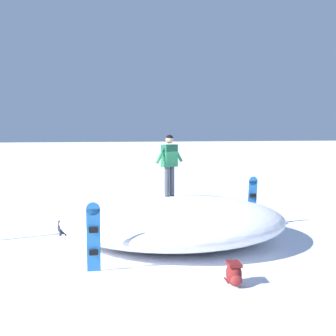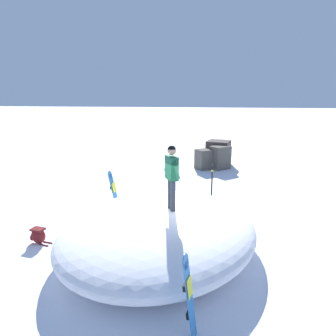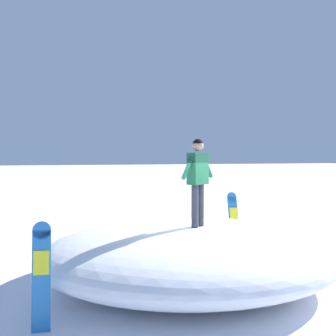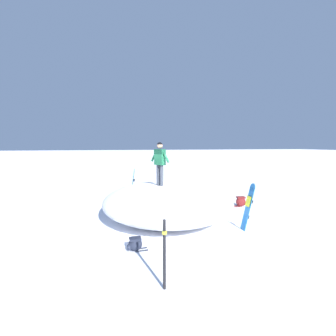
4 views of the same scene
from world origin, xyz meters
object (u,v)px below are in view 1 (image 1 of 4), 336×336
object	(u,v)px
snowboarder_standing	(169,159)
backpack_near	(62,227)
snowboard_secondary_upright	(252,200)
snowboard_primary_upright	(93,236)
backpack_far	(234,274)

from	to	relation	value
snowboarder_standing	backpack_near	xyz separation A→B (m)	(-3.00, 1.33, -2.09)
snowboard_secondary_upright	backpack_near	world-z (taller)	snowboard_secondary_upright
snowboard_primary_upright	backpack_far	size ratio (longest dim) A/B	2.35
snowboarder_standing	snowboard_primary_upright	bearing A→B (deg)	-132.45
snowboarder_standing	backpack_far	world-z (taller)	snowboarder_standing
snowboarder_standing	snowboard_primary_upright	distance (m)	3.76
snowboard_secondary_upright	backpack_far	bearing A→B (deg)	-119.33
backpack_near	backpack_far	size ratio (longest dim) A/B	0.83
snowboarder_standing	snowboard_primary_upright	size ratio (longest dim) A/B	1.10
snowboard_primary_upright	backpack_far	world-z (taller)	snowboard_primary_upright
snowboarder_standing	snowboard_secondary_upright	bearing A→B (deg)	15.51
backpack_near	backpack_far	world-z (taller)	backpack_far
backpack_near	snowboard_primary_upright	bearing A→B (deg)	-80.36
backpack_near	snowboard_secondary_upright	bearing A→B (deg)	-4.76
snowboard_secondary_upright	backpack_far	size ratio (longest dim) A/B	2.40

